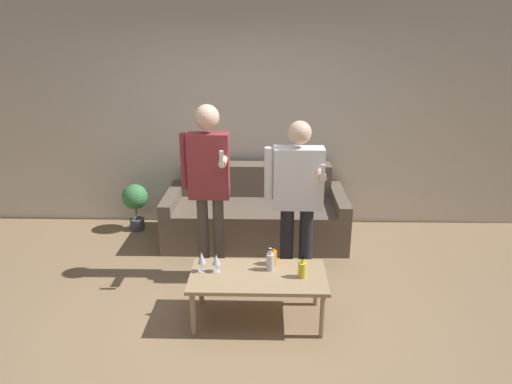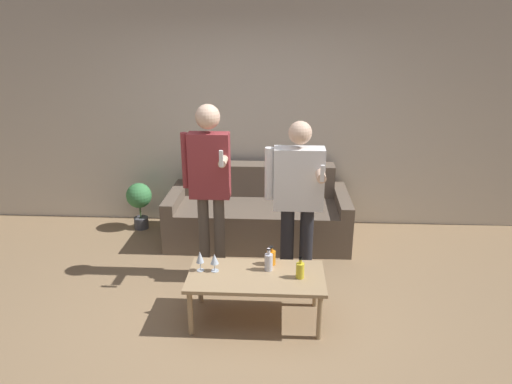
# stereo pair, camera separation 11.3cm
# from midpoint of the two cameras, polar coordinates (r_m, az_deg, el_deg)

# --- Properties ---
(ground_plane) EXTENTS (16.00, 16.00, 0.00)m
(ground_plane) POSITION_cam_midpoint_polar(r_m,az_deg,el_deg) (3.98, -4.25, -16.12)
(ground_plane) COLOR #997A56
(wall_back) EXTENTS (8.00, 0.06, 2.70)m
(wall_back) POSITION_cam_midpoint_polar(r_m,az_deg,el_deg) (5.56, -2.38, 9.50)
(wall_back) COLOR beige
(wall_back) RESTS_ON ground_plane
(couch) EXTENTS (2.05, 0.93, 0.82)m
(couch) POSITION_cam_midpoint_polar(r_m,az_deg,el_deg) (5.33, -0.65, -2.71)
(couch) COLOR #6B5B4C
(couch) RESTS_ON ground_plane
(coffee_table) EXTENTS (1.12, 0.56, 0.43)m
(coffee_table) POSITION_cam_midpoint_polar(r_m,az_deg,el_deg) (3.82, -0.61, -10.91)
(coffee_table) COLOR tan
(coffee_table) RESTS_ON ground_plane
(bottle_orange) EXTENTS (0.07, 0.07, 0.20)m
(bottle_orange) POSITION_cam_midpoint_polar(r_m,az_deg,el_deg) (3.84, 0.94, -8.66)
(bottle_orange) COLOR silver
(bottle_orange) RESTS_ON coffee_table
(bottle_green) EXTENTS (0.08, 0.08, 0.17)m
(bottle_green) POSITION_cam_midpoint_polar(r_m,az_deg,el_deg) (3.93, 1.23, -8.12)
(bottle_green) COLOR orange
(bottle_green) RESTS_ON coffee_table
(bottle_dark) EXTENTS (0.07, 0.07, 0.18)m
(bottle_dark) POSITION_cam_midpoint_polar(r_m,az_deg,el_deg) (3.75, 4.92, -9.60)
(bottle_dark) COLOR yellow
(bottle_dark) RESTS_ON coffee_table
(wine_glass_near) EXTENTS (0.07, 0.07, 0.16)m
(wine_glass_near) POSITION_cam_midpoint_polar(r_m,az_deg,el_deg) (3.82, -5.86, -8.46)
(wine_glass_near) COLOR silver
(wine_glass_near) RESTS_ON coffee_table
(wine_glass_far) EXTENTS (0.07, 0.07, 0.18)m
(wine_glass_far) POSITION_cam_midpoint_polar(r_m,az_deg,el_deg) (3.83, -7.67, -8.22)
(wine_glass_far) COLOR silver
(wine_glass_far) RESTS_ON coffee_table
(person_standing_left) EXTENTS (0.45, 0.43, 1.70)m
(person_standing_left) POSITION_cam_midpoint_polar(r_m,az_deg,el_deg) (4.29, -6.72, 1.85)
(person_standing_left) COLOR brown
(person_standing_left) RESTS_ON ground_plane
(person_standing_right) EXTENTS (0.54, 0.42, 1.58)m
(person_standing_right) POSITION_cam_midpoint_polar(r_m,az_deg,el_deg) (4.21, 4.41, -0.03)
(person_standing_right) COLOR #232328
(person_standing_right) RESTS_ON ground_plane
(potted_plant) EXTENTS (0.30, 0.30, 0.58)m
(potted_plant) POSITION_cam_midpoint_polar(r_m,az_deg,el_deg) (5.71, -15.42, -1.01)
(potted_plant) COLOR #4C4C51
(potted_plant) RESTS_ON ground_plane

